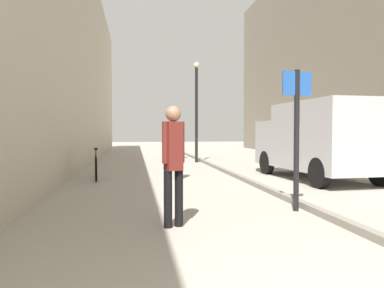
# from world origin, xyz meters

# --- Properties ---
(ground_plane) EXTENTS (80.00, 80.00, 0.00)m
(ground_plane) POSITION_xyz_m (0.00, 12.00, 0.00)
(ground_plane) COLOR #A8A093
(building_facade_left) EXTENTS (2.07, 40.00, 9.32)m
(building_facade_left) POSITION_xyz_m (-4.63, 12.00, 4.66)
(building_facade_left) COLOR #BCB29E
(building_facade_left) RESTS_ON ground_plane
(kerb_strip) EXTENTS (0.16, 40.00, 0.12)m
(kerb_strip) POSITION_xyz_m (1.58, 12.00, 0.06)
(kerb_strip) COLOR gray
(kerb_strip) RESTS_ON ground_plane
(pedestrian_main_foreground) EXTENTS (0.31, 0.24, 1.63)m
(pedestrian_main_foreground) POSITION_xyz_m (-0.31, 10.34, 0.94)
(pedestrian_main_foreground) COLOR gray
(pedestrian_main_foreground) RESTS_ON ground_plane
(pedestrian_mid_block) EXTENTS (0.34, 0.23, 1.72)m
(pedestrian_mid_block) POSITION_xyz_m (0.85, 19.14, 0.99)
(pedestrian_mid_block) COLOR gray
(pedestrian_mid_block) RESTS_ON ground_plane
(pedestrian_far_crossing) EXTENTS (0.35, 0.28, 1.86)m
(pedestrian_far_crossing) POSITION_xyz_m (-1.04, 4.61, 1.08)
(pedestrian_far_crossing) COLOR black
(pedestrian_far_crossing) RESTS_ON ground_plane
(delivery_van) EXTENTS (2.31, 4.98, 2.34)m
(delivery_van) POSITION_xyz_m (3.90, 9.61, 1.26)
(delivery_van) COLOR #B7B7BC
(delivery_van) RESTS_ON ground_plane
(street_sign_post) EXTENTS (0.60, 0.13, 2.60)m
(street_sign_post) POSITION_xyz_m (1.32, 5.43, 1.55)
(street_sign_post) COLOR black
(street_sign_post) RESTS_ON ground_plane
(lamp_post) EXTENTS (0.28, 0.28, 4.76)m
(lamp_post) POSITION_xyz_m (1.27, 16.50, 2.72)
(lamp_post) COLOR black
(lamp_post) RESTS_ON ground_plane
(bicycle_leaning) EXTENTS (0.25, 1.77, 0.98)m
(bicycle_leaning) POSITION_xyz_m (-2.81, 10.61, 0.38)
(bicycle_leaning) COLOR black
(bicycle_leaning) RESTS_ON ground_plane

